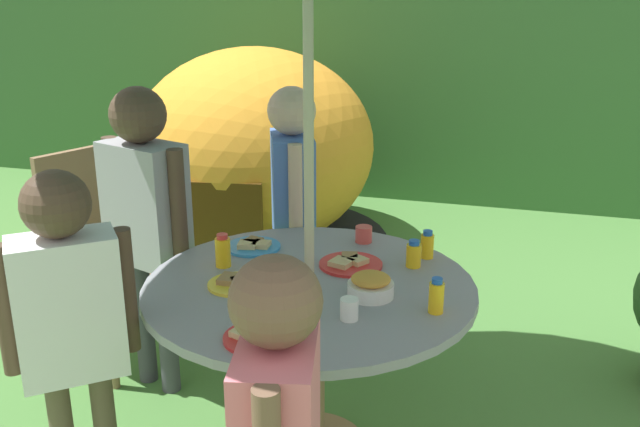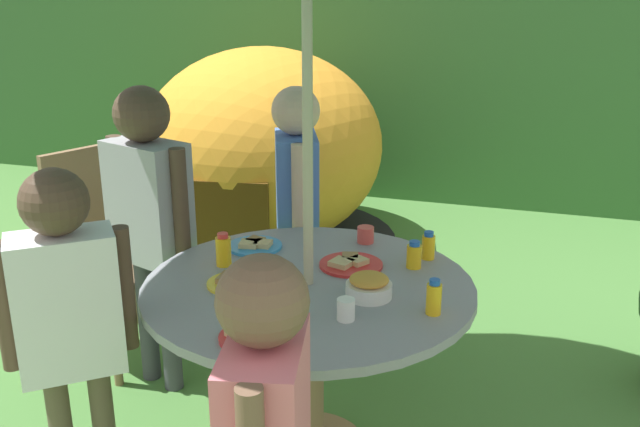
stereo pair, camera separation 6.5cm
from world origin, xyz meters
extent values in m
cube|color=#33602D|center=(0.00, 3.75, 1.01)|extent=(9.00, 0.70, 2.02)
cylinder|color=#93704C|center=(0.00, 0.00, 0.35)|extent=(0.11, 0.11, 0.70)
cylinder|color=gray|center=(0.00, 0.00, 0.71)|extent=(1.21, 1.21, 0.03)
cylinder|color=#B7AD8C|center=(0.00, 0.00, 1.14)|extent=(0.04, 0.04, 2.28)
cylinder|color=brown|center=(-0.99, 0.20, 0.22)|extent=(0.04, 0.04, 0.44)
cylinder|color=brown|center=(-0.82, 0.58, 0.22)|extent=(0.04, 0.04, 0.44)
cylinder|color=brown|center=(-1.40, 0.38, 0.22)|extent=(0.04, 0.04, 0.44)
cylinder|color=brown|center=(-1.23, 0.76, 0.22)|extent=(0.04, 0.04, 0.44)
cube|color=brown|center=(-1.11, 0.48, 0.46)|extent=(0.63, 0.62, 0.04)
cube|color=brown|center=(-1.32, 0.57, 0.75)|extent=(0.22, 0.44, 0.54)
cube|color=brown|center=(-1.20, 0.29, 0.68)|extent=(0.46, 0.23, 0.03)
cube|color=brown|center=(-1.03, 0.67, 0.68)|extent=(0.46, 0.23, 0.03)
ellipsoid|color=orange|center=(-1.05, 2.20, 0.68)|extent=(1.92, 2.08, 1.35)
cylinder|color=black|center=(-1.05, 2.20, 0.01)|extent=(2.16, 2.16, 0.01)
cube|color=#4B310D|center=(-0.91, 1.31, 0.37)|extent=(0.46, 0.10, 0.61)
cylinder|color=brown|center=(-0.34, 0.85, 0.30)|extent=(0.08, 0.08, 0.59)
cylinder|color=brown|center=(-0.29, 0.72, 0.30)|extent=(0.08, 0.08, 0.59)
cube|color=#4C72C6|center=(-0.32, 0.78, 0.84)|extent=(0.30, 0.39, 0.50)
cylinder|color=#D8B293|center=(-0.39, 0.96, 0.87)|extent=(0.06, 0.06, 0.45)
cylinder|color=#D8B293|center=(-0.24, 0.61, 0.87)|extent=(0.06, 0.06, 0.45)
sphere|color=#D8B293|center=(-0.32, 0.78, 1.21)|extent=(0.22, 0.22, 0.22)
cylinder|color=#3F3F47|center=(-0.88, 0.30, 0.31)|extent=(0.08, 0.08, 0.62)
cylinder|color=#3F3F47|center=(-0.74, 0.26, 0.31)|extent=(0.08, 0.08, 0.62)
cube|color=#99999E|center=(-0.81, 0.28, 0.88)|extent=(0.40, 0.30, 0.52)
cylinder|color=#4C3828|center=(-1.00, 0.35, 0.90)|extent=(0.07, 0.07, 0.47)
cylinder|color=#4C3828|center=(-0.62, 0.22, 0.90)|extent=(0.07, 0.07, 0.47)
sphere|color=#4C3828|center=(-0.81, 0.28, 1.25)|extent=(0.23, 0.23, 0.23)
cube|color=white|center=(-0.64, -0.52, 0.79)|extent=(0.36, 0.34, 0.47)
cylinder|color=#4C3828|center=(-0.78, -0.64, 0.82)|extent=(0.06, 0.06, 0.42)
cylinder|color=#4C3828|center=(-0.50, -0.41, 0.82)|extent=(0.06, 0.06, 0.42)
sphere|color=#4C3828|center=(-0.64, -0.52, 1.14)|extent=(0.21, 0.21, 0.21)
cylinder|color=brown|center=(0.17, -0.77, 0.81)|extent=(0.06, 0.06, 0.42)
sphere|color=brown|center=(0.21, -0.94, 1.12)|extent=(0.21, 0.21, 0.21)
cylinder|color=white|center=(0.24, -0.05, 0.75)|extent=(0.16, 0.16, 0.05)
ellipsoid|color=gold|center=(0.24, -0.05, 0.79)|extent=(0.14, 0.14, 0.04)
cylinder|color=red|center=(-0.03, -0.44, 0.73)|extent=(0.22, 0.22, 0.01)
cube|color=tan|center=(0.01, -0.43, 0.75)|extent=(0.11, 0.11, 0.02)
cube|color=#9E7547|center=(-0.02, -0.41, 0.75)|extent=(0.08, 0.08, 0.02)
cube|color=tan|center=(-0.06, -0.45, 0.75)|extent=(0.11, 0.11, 0.02)
cube|color=#9E7547|center=(-0.03, -0.47, 0.75)|extent=(0.09, 0.09, 0.02)
cylinder|color=red|center=(0.11, 0.20, 0.73)|extent=(0.24, 0.24, 0.01)
cube|color=tan|center=(0.13, 0.20, 0.75)|extent=(0.09, 0.09, 0.02)
cube|color=#9E7547|center=(0.09, 0.24, 0.75)|extent=(0.07, 0.07, 0.02)
cube|color=tan|center=(0.08, 0.17, 0.75)|extent=(0.10, 0.10, 0.02)
cylinder|color=yellow|center=(-0.25, -0.09, 0.73)|extent=(0.21, 0.21, 0.01)
cube|color=tan|center=(-0.21, -0.10, 0.75)|extent=(0.13, 0.13, 0.02)
cube|color=#9E7547|center=(-0.27, -0.09, 0.75)|extent=(0.09, 0.09, 0.02)
cylinder|color=#338CD8|center=(-0.32, 0.27, 0.73)|extent=(0.22, 0.22, 0.01)
cube|color=tan|center=(-0.28, 0.27, 0.75)|extent=(0.07, 0.07, 0.02)
cube|color=#9E7547|center=(-0.33, 0.29, 0.75)|extent=(0.08, 0.08, 0.02)
cube|color=tan|center=(-0.34, 0.25, 0.75)|extent=(0.09, 0.09, 0.02)
cylinder|color=yellow|center=(0.47, -0.11, 0.78)|extent=(0.05, 0.05, 0.10)
cylinder|color=blue|center=(0.47, -0.11, 0.84)|extent=(0.04, 0.04, 0.02)
cylinder|color=yellow|center=(0.38, 0.36, 0.78)|extent=(0.05, 0.05, 0.10)
cylinder|color=blue|center=(0.38, 0.36, 0.83)|extent=(0.04, 0.04, 0.02)
cylinder|color=yellow|center=(-0.05, -0.24, 0.78)|extent=(0.05, 0.05, 0.11)
cylinder|color=blue|center=(-0.05, -0.24, 0.85)|extent=(0.03, 0.03, 0.02)
cylinder|color=yellow|center=(0.34, 0.26, 0.77)|extent=(0.06, 0.06, 0.09)
cylinder|color=blue|center=(0.34, 0.26, 0.83)|extent=(0.04, 0.04, 0.02)
cylinder|color=yellow|center=(-0.36, 0.06, 0.79)|extent=(0.06, 0.06, 0.11)
cylinder|color=red|center=(-0.36, 0.06, 0.85)|extent=(0.04, 0.04, 0.02)
cylinder|color=#E04C47|center=(0.10, 0.46, 0.76)|extent=(0.07, 0.07, 0.07)
cylinder|color=white|center=(0.21, -0.24, 0.76)|extent=(0.06, 0.06, 0.07)
camera|label=1|loc=(0.67, -2.23, 1.78)|focal=39.30mm
camera|label=2|loc=(0.73, -2.21, 1.78)|focal=39.30mm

